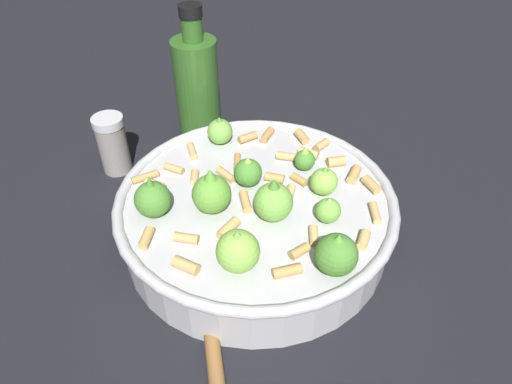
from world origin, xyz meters
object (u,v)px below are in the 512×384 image
at_px(pepper_shaker, 113,144).
at_px(olive_oil_bottle, 197,86).
at_px(wooden_spoon, 212,337).
at_px(cooking_pan, 256,213).

relative_size(pepper_shaker, olive_oil_bottle, 0.42).
bearing_deg(pepper_shaker, wooden_spoon, -14.50).
bearing_deg(olive_oil_bottle, cooking_pan, -22.47).
bearing_deg(olive_oil_bottle, wooden_spoon, -36.75).
bearing_deg(wooden_spoon, olive_oil_bottle, 143.25).
height_order(pepper_shaker, wooden_spoon, pepper_shaker).
relative_size(pepper_shaker, wooden_spoon, 0.42).
height_order(cooking_pan, pepper_shaker, cooking_pan).
distance_m(cooking_pan, olive_oil_bottle, 0.26).
bearing_deg(wooden_spoon, cooking_pan, 119.76).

